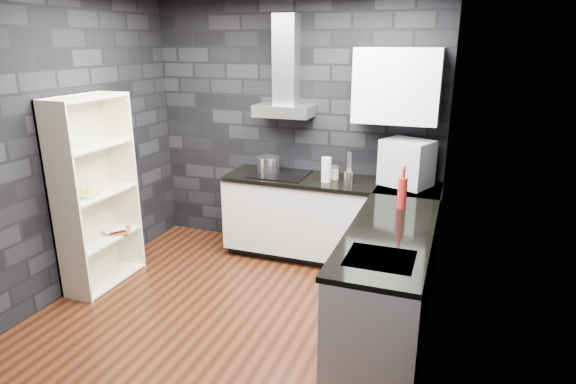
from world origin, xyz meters
The scene contains 27 objects.
ground centered at (0.00, 0.00, 0.00)m, with size 3.20×3.20×0.00m, color #401D0F.
wall_back centered at (0.00, 1.62, 1.35)m, with size 3.20×0.05×2.70m, color black.
wall_front centered at (0.00, -1.62, 1.35)m, with size 3.20×0.05×2.70m, color black.
wall_left centered at (-1.62, 0.00, 1.35)m, with size 0.05×3.20×2.70m, color black.
wall_right centered at (1.62, 0.00, 1.35)m, with size 0.05×3.20×2.70m, color black.
toekick_back centered at (0.50, 1.34, 0.05)m, with size 2.18×0.50×0.10m, color black.
toekick_right centered at (1.34, 0.10, 0.05)m, with size 0.50×1.78×0.10m, color black.
counter_back_cab centered at (0.50, 1.30, 0.48)m, with size 2.20×0.60×0.76m, color silver.
counter_right_cab centered at (1.30, 0.10, 0.48)m, with size 0.60×1.80×0.76m, color silver.
counter_back_top centered at (0.50, 1.29, 0.88)m, with size 2.20×0.62×0.04m, color black.
counter_right_top centered at (1.29, 0.10, 0.88)m, with size 0.62×1.80×0.04m, color black.
counter_corner_top centered at (1.30, 1.30, 0.88)m, with size 0.62×0.62×0.04m, color black.
hood_body centered at (-0.05, 1.43, 1.56)m, with size 0.60×0.34×0.12m, color #B0B1B6.
hood_chimney centered at (-0.05, 1.50, 2.07)m, with size 0.24×0.20×0.90m, color #B0B1B6.
upper_cabinet centered at (1.10, 1.43, 1.85)m, with size 0.80×0.35×0.70m, color white.
cooktop centered at (-0.05, 1.30, 0.91)m, with size 0.58×0.50×0.01m, color black.
sink_rim centered at (1.30, -0.40, 0.89)m, with size 0.44×0.40×0.01m, color #B0B1B6.
pot centered at (-0.20, 1.35, 0.98)m, with size 0.24×0.24×0.14m, color silver.
glass_vase centered at (0.48, 1.21, 1.02)m, with size 0.10×0.10×0.25m, color silver.
storage_jar centered at (0.53, 1.34, 0.96)m, with size 0.10×0.10×0.12m, color tan.
utensil_crock centered at (0.71, 1.23, 0.96)m, with size 0.09×0.09×0.12m, color silver.
appliance_garage centered at (1.25, 1.36, 1.12)m, with size 0.45×0.35×0.45m, color #A3A6AB.
red_bottle centered at (1.30, 0.65, 1.03)m, with size 0.08×0.08×0.27m, color maroon.
bookshelf centered at (-1.42, 0.09, 0.90)m, with size 0.34×0.80×1.80m, color #F4EFC9.
fruit_bowl centered at (-1.42, -0.03, 0.94)m, with size 0.24×0.24×0.06m, color white.
book_red centered at (-1.43, 0.24, 0.57)m, with size 0.18×0.02×0.24m, color #993825.
book_second centered at (-1.43, 0.27, 0.59)m, with size 0.15×0.02×0.20m, color #B2B2B2.
Camera 1 is at (1.71, -3.30, 2.25)m, focal length 30.00 mm.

